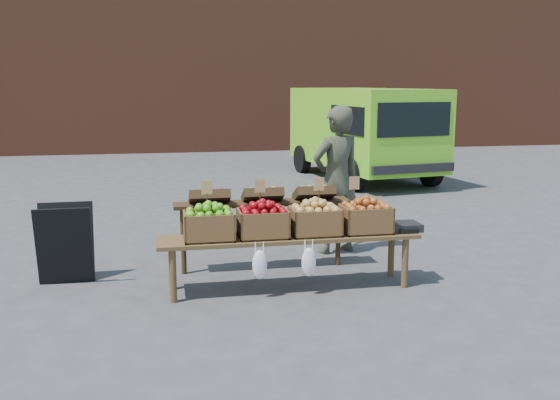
{
  "coord_description": "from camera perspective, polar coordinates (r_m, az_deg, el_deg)",
  "views": [
    {
      "loc": [
        -1.59,
        -6.24,
        2.13
      ],
      "look_at": [
        -0.32,
        0.39,
        0.85
      ],
      "focal_mm": 40.0,
      "sensor_mm": 36.0,
      "label": 1
    }
  ],
  "objects": [
    {
      "name": "crate_russet_pears",
      "position": [
        6.37,
        -1.58,
        -2.15
      ],
      "size": [
        0.5,
        0.4,
        0.28
      ],
      "primitive_type": null,
      "color": "maroon",
      "rests_on": "display_bench"
    },
    {
      "name": "vendor",
      "position": [
        7.82,
        5.18,
        1.83
      ],
      "size": [
        0.78,
        0.63,
        1.85
      ],
      "primitive_type": "imported",
      "rotation": [
        0.0,
        0.0,
        3.46
      ],
      "color": "#373B2B",
      "rests_on": "ground"
    },
    {
      "name": "delivery_van",
      "position": [
        13.95,
        7.57,
        5.98
      ],
      "size": [
        2.7,
        4.7,
        1.99
      ],
      "primitive_type": null,
      "rotation": [
        0.0,
        0.0,
        0.16
      ],
      "color": "#6BCE21",
      "rests_on": "ground"
    },
    {
      "name": "crate_red_apples",
      "position": [
        6.48,
        3.23,
        -1.94
      ],
      "size": [
        0.5,
        0.4,
        0.28
      ],
      "primitive_type": null,
      "color": "#A89837",
      "rests_on": "display_bench"
    },
    {
      "name": "ground",
      "position": [
        6.78,
        3.3,
        -7.59
      ],
      "size": [
        80.0,
        80.0,
        0.0
      ],
      "primitive_type": "plane",
      "color": "#3E3E40"
    },
    {
      "name": "chalkboard_sign",
      "position": [
        7.05,
        -19.04,
        -3.79
      ],
      "size": [
        0.58,
        0.33,
        0.87
      ],
      "primitive_type": null,
      "rotation": [
        0.0,
        0.0,
        0.02
      ],
      "color": "black",
      "rests_on": "ground"
    },
    {
      "name": "display_bench",
      "position": [
        6.53,
        0.83,
        -5.69
      ],
      "size": [
        2.7,
        0.56,
        0.57
      ],
      "primitive_type": null,
      "color": "#4F3A1F",
      "rests_on": "ground"
    },
    {
      "name": "back_table",
      "position": [
        7.12,
        -1.61,
        -2.33
      ],
      "size": [
        2.1,
        0.44,
        1.04
      ],
      "primitive_type": null,
      "color": "#312111",
      "rests_on": "ground"
    },
    {
      "name": "crate_golden_apples",
      "position": [
        6.31,
        -6.52,
        -2.35
      ],
      "size": [
        0.5,
        0.4,
        0.28
      ],
      "primitive_type": null,
      "color": "#418E0E",
      "rests_on": "display_bench"
    },
    {
      "name": "weighing_scale",
      "position": [
        6.8,
        11.22,
        -2.39
      ],
      "size": [
        0.34,
        0.3,
        0.08
      ],
      "primitive_type": "cube",
      "color": "black",
      "rests_on": "display_bench"
    },
    {
      "name": "crate_green_apples",
      "position": [
        6.63,
        7.84,
        -1.73
      ],
      "size": [
        0.5,
        0.4,
        0.28
      ],
      "primitive_type": null,
      "color": "#A55017",
      "rests_on": "display_bench"
    }
  ]
}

